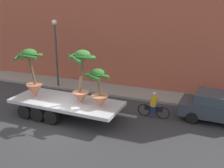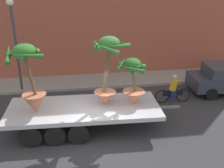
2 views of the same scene
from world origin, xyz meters
The scene contains 10 objects.
ground_plane centered at (0.00, 0.00, 0.00)m, with size 60.00×60.00×0.00m, color #2D2D30.
sidewalk centered at (0.00, 6.10, 0.07)m, with size 24.00×2.20×0.15m, color gray.
building_facade centered at (0.00, 7.80, 5.00)m, with size 24.00×1.20×10.00m, color #9E4C38.
flatbed_trailer centered at (-0.68, 1.10, 0.78)m, with size 7.33×2.64×0.98m.
potted_palm_rear centered at (-2.41, 0.88, 2.37)m, with size 1.48×1.55×2.80m.
potted_palm_middle centered at (1.62, 1.04, 1.98)m, with size 1.27×1.34×2.03m.
potted_palm_front centered at (0.58, 1.14, 2.54)m, with size 1.63×1.54×2.92m.
cyclist centered at (4.13, 2.86, 0.67)m, with size 1.84×0.35×1.54m.
parked_car centered at (7.65, 3.65, 0.83)m, with size 4.51×2.15×1.58m.
street_lamp centered at (-3.67, 5.30, 3.23)m, with size 0.36×0.36×4.83m.
Camera 1 is at (7.12, -10.86, 6.48)m, focal length 43.01 mm.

